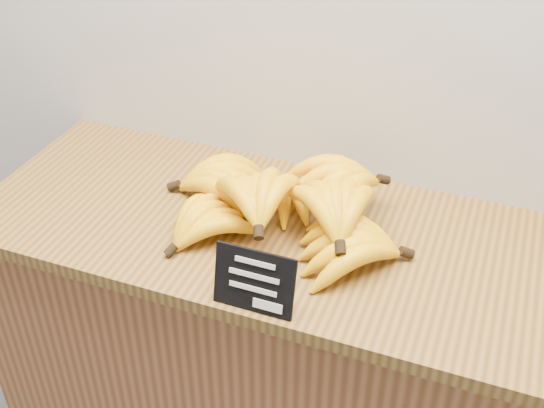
# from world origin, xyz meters

# --- Properties ---
(counter) EXTENTS (1.31, 0.50, 0.90)m
(counter) POSITION_xyz_m (0.03, 2.75, 0.45)
(counter) COLOR brown
(counter) RESTS_ON ground
(counter_top) EXTENTS (1.31, 0.54, 0.03)m
(counter_top) POSITION_xyz_m (0.03, 2.75, 0.92)
(counter_top) COLOR olive
(counter_top) RESTS_ON counter
(chalkboard_sign) EXTENTS (0.15, 0.03, 0.12)m
(chalkboard_sign) POSITION_xyz_m (0.07, 2.51, 0.99)
(chalkboard_sign) COLOR black
(chalkboard_sign) RESTS_ON counter_top
(banana_pile) EXTENTS (0.55, 0.36, 0.13)m
(banana_pile) POSITION_xyz_m (0.04, 2.75, 0.99)
(banana_pile) COLOR yellow
(banana_pile) RESTS_ON counter_top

